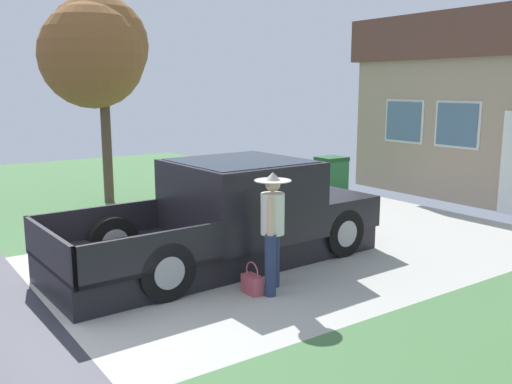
{
  "coord_description": "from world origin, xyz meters",
  "views": [
    {
      "loc": [
        7.04,
        -1.68,
        2.79
      ],
      "look_at": [
        0.16,
        3.14,
        1.19
      ],
      "focal_mm": 39.18,
      "sensor_mm": 36.0,
      "label": 1
    }
  ],
  "objects_px": {
    "pickup_truck": "(237,216)",
    "person_with_hat": "(273,225)",
    "handbag": "(252,283)",
    "neighbor_tree": "(96,50)",
    "wheeled_trash_bin": "(331,175)"
  },
  "relations": [
    {
      "from": "pickup_truck",
      "to": "person_with_hat",
      "type": "xyz_separation_m",
      "value": [
        1.49,
        -0.4,
        0.22
      ]
    },
    {
      "from": "person_with_hat",
      "to": "handbag",
      "type": "xyz_separation_m",
      "value": [
        -0.08,
        -0.28,
        -0.79
      ]
    },
    {
      "from": "pickup_truck",
      "to": "handbag",
      "type": "distance_m",
      "value": 1.67
    },
    {
      "from": "neighbor_tree",
      "to": "wheeled_trash_bin",
      "type": "distance_m",
      "value": 6.49
    },
    {
      "from": "handbag",
      "to": "neighbor_tree",
      "type": "height_order",
      "value": "neighbor_tree"
    },
    {
      "from": "handbag",
      "to": "person_with_hat",
      "type": "bearing_deg",
      "value": 74.76
    },
    {
      "from": "person_with_hat",
      "to": "pickup_truck",
      "type": "bearing_deg",
      "value": 30.01
    },
    {
      "from": "person_with_hat",
      "to": "wheeled_trash_bin",
      "type": "distance_m",
      "value": 7.04
    },
    {
      "from": "pickup_truck",
      "to": "handbag",
      "type": "bearing_deg",
      "value": -27.53
    },
    {
      "from": "person_with_hat",
      "to": "neighbor_tree",
      "type": "height_order",
      "value": "neighbor_tree"
    },
    {
      "from": "handbag",
      "to": "wheeled_trash_bin",
      "type": "bearing_deg",
      "value": 128.95
    },
    {
      "from": "pickup_truck",
      "to": "wheeled_trash_bin",
      "type": "height_order",
      "value": "pickup_truck"
    },
    {
      "from": "handbag",
      "to": "neighbor_tree",
      "type": "xyz_separation_m",
      "value": [
        -7.22,
        0.55,
        3.47
      ]
    },
    {
      "from": "pickup_truck",
      "to": "person_with_hat",
      "type": "bearing_deg",
      "value": -16.77
    },
    {
      "from": "pickup_truck",
      "to": "person_with_hat",
      "type": "distance_m",
      "value": 1.56
    }
  ]
}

